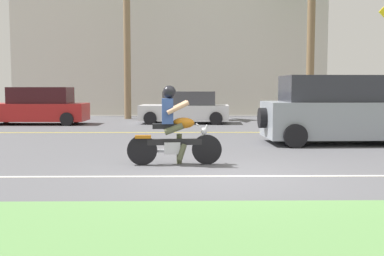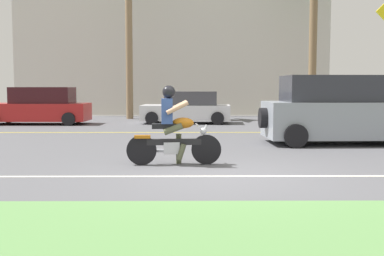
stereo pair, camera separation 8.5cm
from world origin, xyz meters
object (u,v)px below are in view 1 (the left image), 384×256
Objects in this scene: suv_nearby at (340,111)px; parked_car_0 at (37,107)px; parked_car_1 at (186,108)px; motorcyclist at (174,131)px.

suv_nearby is 13.03m from parked_car_0.
motorcyclist is at bearing -91.43° from parked_car_1.
suv_nearby is at bearing -33.62° from parked_car_0.
parked_car_0 is 6.48m from parked_car_1.
parked_car_0 reaches higher than parked_car_1.
suv_nearby is 8.88m from parked_car_1.
parked_car_1 is (6.46, 0.49, -0.08)m from parked_car_0.
suv_nearby reaches higher than motorcyclist.
suv_nearby is 1.03× the size of parked_car_0.
parked_car_1 is (0.28, 11.42, -0.03)m from motorcyclist.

